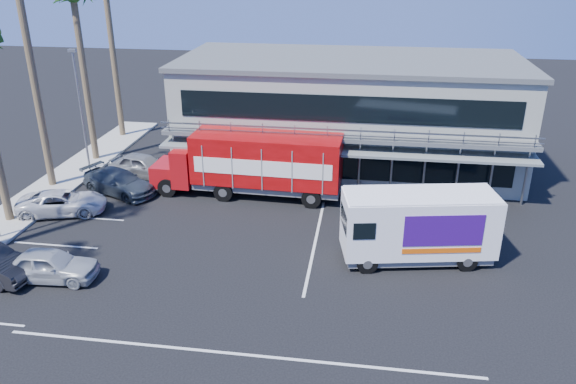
# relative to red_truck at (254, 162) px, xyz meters

# --- Properties ---
(ground) EXTENTS (120.00, 120.00, 0.00)m
(ground) POSITION_rel_red_truck_xyz_m (2.26, -8.53, -2.12)
(ground) COLOR black
(ground) RESTS_ON ground
(building) EXTENTS (22.40, 12.00, 7.30)m
(building) POSITION_rel_red_truck_xyz_m (5.26, 6.41, 1.54)
(building) COLOR gray
(building) RESTS_ON ground
(curb_strip) EXTENTS (3.00, 32.00, 0.16)m
(curb_strip) POSITION_rel_red_truck_xyz_m (-12.74, -2.53, -2.04)
(curb_strip) COLOR #A5A399
(curb_strip) RESTS_ON ground
(palm_e) EXTENTS (2.80, 2.80, 12.25)m
(palm_e) POSITION_rel_red_truck_xyz_m (-12.44, 4.47, 8.46)
(palm_e) COLOR brown
(palm_e) RESTS_ON ground
(light_pole_far) EXTENTS (0.50, 0.25, 8.09)m
(light_pole_far) POSITION_rel_red_truck_xyz_m (-11.94, 2.47, 2.39)
(light_pole_far) COLOR gray
(light_pole_far) RESTS_ON ground
(red_truck) EXTENTS (11.51, 3.13, 3.85)m
(red_truck) POSITION_rel_red_truck_xyz_m (0.00, 0.00, 0.00)
(red_truck) COLOR #9F0C10
(red_truck) RESTS_ON ground
(white_van) EXTENTS (7.42, 3.72, 3.47)m
(white_van) POSITION_rel_red_truck_xyz_m (9.21, -6.53, -0.28)
(white_van) COLOR white
(white_van) RESTS_ON ground
(parked_car_a) EXTENTS (4.41, 2.02, 1.46)m
(parked_car_a) POSITION_rel_red_truck_xyz_m (-7.24, -10.71, -1.38)
(parked_car_a) COLOR #A6A9AC
(parked_car_a) RESTS_ON ground
(parked_car_c) EXTENTS (5.24, 3.46, 1.34)m
(parked_car_c) POSITION_rel_red_truck_xyz_m (-10.24, -4.13, -1.45)
(parked_car_c) COLOR silver
(parked_car_c) RESTS_ON ground
(parked_car_d) EXTENTS (5.39, 3.84, 1.45)m
(parked_car_d) POSITION_rel_red_truck_xyz_m (-8.26, -0.93, -1.39)
(parked_car_d) COLOR #313942
(parked_car_d) RESTS_ON ground
(parked_car_e) EXTENTS (4.91, 2.79, 1.57)m
(parked_car_e) POSITION_rel_red_truck_xyz_m (-7.82, 1.83, -1.33)
(parked_car_e) COLOR gray
(parked_car_e) RESTS_ON ground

